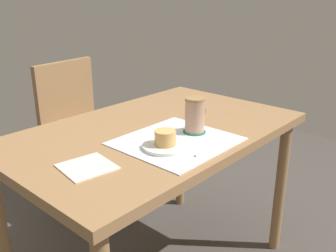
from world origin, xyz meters
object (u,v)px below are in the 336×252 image
(dining_table, at_px, (155,147))
(coffee_mug, at_px, (195,115))
(wooden_chair, at_px, (83,130))
(pastry, at_px, (165,138))
(pastry_plate, at_px, (165,146))

(dining_table, bearing_deg, coffee_mug, -68.44)
(dining_table, height_order, coffee_mug, coffee_mug)
(dining_table, bearing_deg, wooden_chair, 77.71)
(coffee_mug, bearing_deg, dining_table, 111.56)
(dining_table, bearing_deg, pastry, -126.88)
(wooden_chair, xyz_separation_m, pastry_plate, (-0.28, -0.89, 0.24))
(dining_table, relative_size, coffee_mug, 8.95)
(coffee_mug, bearing_deg, pastry_plate, -174.16)
(dining_table, xyz_separation_m, pastry, (-0.13, -0.17, 0.12))
(wooden_chair, relative_size, pastry_plate, 5.39)
(wooden_chair, xyz_separation_m, pastry, (-0.28, -0.89, 0.27))
(wooden_chair, bearing_deg, pastry_plate, 66.43)
(pastry_plate, height_order, coffee_mug, coffee_mug)
(pastry, xyz_separation_m, coffee_mug, (0.19, 0.02, 0.03))
(wooden_chair, distance_m, coffee_mug, 0.93)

